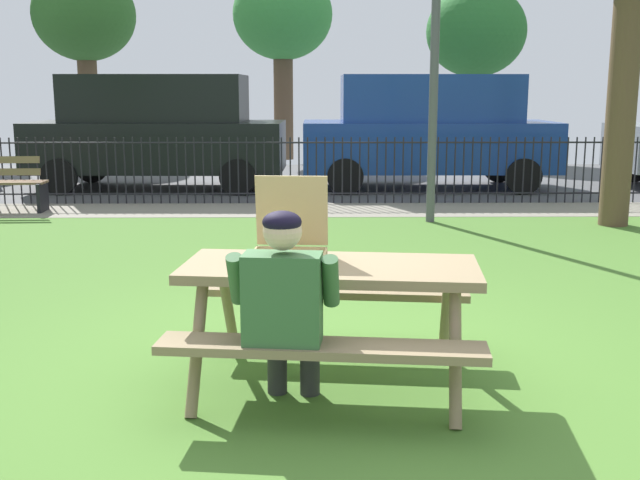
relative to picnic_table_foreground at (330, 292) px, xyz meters
name	(u,v)px	position (x,y,z in m)	size (l,w,h in m)	color
ground	(322,297)	(-0.01, 2.07, -0.61)	(28.00, 11.41, 0.02)	#4C7C2E
cobblestone_walkway	(317,210)	(-0.01, 7.07, -0.60)	(28.00, 1.40, 0.01)	gray
street_asphalt	(315,180)	(-0.01, 11.04, -0.60)	(28.00, 6.53, 0.01)	#515154
picnic_table_foreground	(330,292)	(0.00, 0.00, 0.00)	(1.96, 1.67, 0.79)	#8B7655
pizza_box_open	(289,245)	(-0.26, 0.12, 0.27)	(0.50, 0.55, 0.52)	tan
adult_at_table	(285,304)	(-0.26, -0.47, 0.06)	(0.63, 0.62, 1.19)	#2B2B2B
iron_fence_streetside	(316,170)	(-0.01, 7.77, -0.05)	(18.62, 0.03, 1.07)	black
lamp_post_walkway	(436,19)	(1.56, 6.00, 2.15)	(0.28, 0.28, 4.56)	#4C4C51
parked_car_left	(158,129)	(-2.91, 9.69, 0.50)	(4.65, 2.06, 2.08)	black
parked_car_center	(428,129)	(2.08, 9.69, 0.50)	(4.62, 1.98, 2.08)	navy
far_tree_midleft	(84,18)	(-5.88, 15.82, 3.01)	(2.60, 2.60, 4.87)	brown
far_tree_center	(283,19)	(-0.80, 15.82, 3.01)	(2.56, 2.56, 4.86)	brown
far_tree_midright	(476,34)	(4.20, 15.82, 2.63)	(2.57, 2.57, 4.45)	brown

